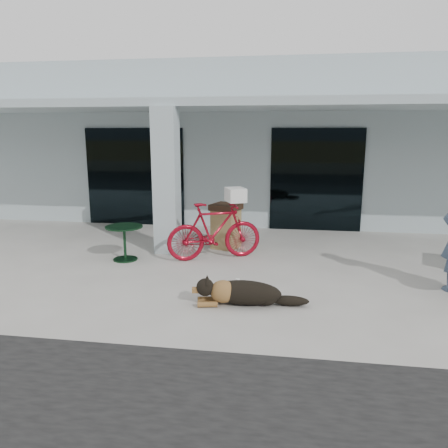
% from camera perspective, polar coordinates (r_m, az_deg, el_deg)
% --- Properties ---
extents(ground, '(80.00, 80.00, 0.00)m').
position_cam_1_polar(ground, '(7.34, -0.84, -8.85)').
color(ground, '#B5B2AA').
rests_on(ground, ground).
extents(building, '(22.00, 7.00, 4.50)m').
position_cam_1_polar(building, '(15.31, 4.57, 10.64)').
color(building, '#A7B8BD').
rests_on(building, ground).
extents(storefront_glass_left, '(2.80, 0.06, 2.70)m').
position_cam_1_polar(storefront_glass_left, '(12.59, -11.54, 6.03)').
color(storefront_glass_left, black).
rests_on(storefront_glass_left, ground).
extents(storefront_glass_right, '(2.40, 0.06, 2.70)m').
position_cam_1_polar(storefront_glass_right, '(11.83, 11.95, 5.64)').
color(storefront_glass_right, black).
rests_on(storefront_glass_right, ground).
extents(column, '(0.50, 0.50, 3.12)m').
position_cam_1_polar(column, '(9.50, -7.51, 5.55)').
color(column, '#A7B8BD').
rests_on(column, ground).
extents(overhang, '(22.00, 2.80, 0.18)m').
position_cam_1_polar(overhang, '(10.44, 2.54, 15.29)').
color(overhang, '#A7B8BD').
rests_on(overhang, column).
extents(bicycle, '(2.04, 1.33, 1.19)m').
position_cam_1_polar(bicycle, '(9.01, -1.25, -0.92)').
color(bicycle, maroon).
rests_on(bicycle, ground).
extents(laundry_basket, '(0.52, 0.58, 0.28)m').
position_cam_1_polar(laundry_basket, '(8.99, 1.51, 3.84)').
color(laundry_basket, white).
rests_on(laundry_basket, bicycle).
extents(dog, '(1.37, 0.69, 0.44)m').
position_cam_1_polar(dog, '(6.77, 2.68, -8.75)').
color(dog, black).
rests_on(dog, ground).
extents(cup_near_dog, '(0.08, 0.08, 0.09)m').
position_cam_1_polar(cup_near_dog, '(7.71, 1.81, -7.47)').
color(cup_near_dog, white).
rests_on(cup_near_dog, ground).
extents(cafe_table_near, '(0.81, 0.81, 0.72)m').
position_cam_1_polar(cafe_table_near, '(9.22, -12.83, -2.45)').
color(cafe_table_near, '#12331B').
rests_on(cafe_table_near, ground).
extents(trash_receptacle, '(0.75, 0.75, 1.01)m').
position_cam_1_polar(trash_receptacle, '(9.90, 0.26, -0.27)').
color(trash_receptacle, olive).
rests_on(trash_receptacle, ground).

